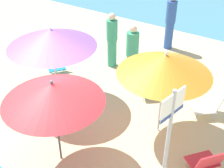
# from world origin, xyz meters

# --- Properties ---
(ground_plane) EXTENTS (40.00, 40.00, 0.00)m
(ground_plane) POSITION_xyz_m (0.00, 0.00, 0.00)
(ground_plane) COLOR #D3BC8C
(umbrella_purple) EXTENTS (2.03, 2.03, 1.95)m
(umbrella_purple) POSITION_xyz_m (-1.09, 1.18, 1.69)
(umbrella_purple) COLOR silver
(umbrella_purple) RESTS_ON ground_plane
(umbrella_orange) EXTENTS (1.86, 1.86, 1.93)m
(umbrella_orange) POSITION_xyz_m (1.51, 1.52, 1.67)
(umbrella_orange) COLOR silver
(umbrella_orange) RESTS_ON ground_plane
(umbrella_red) EXTENTS (1.80, 1.80, 1.83)m
(umbrella_red) POSITION_xyz_m (0.28, -0.27, 1.58)
(umbrella_red) COLOR #4C4C51
(umbrella_red) RESTS_ON ground_plane
(beach_chair_a) EXTENTS (0.74, 0.74, 0.64)m
(beach_chair_a) POSITION_xyz_m (0.70, 2.66, 0.33)
(beach_chair_a) COLOR teal
(beach_chair_a) RESTS_ON ground_plane
(beach_chair_c) EXTENTS (0.74, 0.75, 0.67)m
(beach_chair_c) POSITION_xyz_m (2.76, 0.89, 0.34)
(beach_chair_c) COLOR red
(beach_chair_c) RESTS_ON ground_plane
(beach_chair_d) EXTENTS (0.72, 0.70, 0.65)m
(beach_chair_d) POSITION_xyz_m (-2.03, 2.13, 0.33)
(beach_chair_d) COLOR teal
(beach_chair_d) RESTS_ON ground_plane
(beach_chair_e) EXTENTS (0.78, 0.76, 0.61)m
(beach_chair_e) POSITION_xyz_m (2.21, 2.67, 0.29)
(beach_chair_e) COLOR white
(beach_chair_e) RESTS_ON ground_plane
(person_a) EXTENTS (0.32, 0.32, 1.72)m
(person_a) POSITION_xyz_m (0.11, 2.73, 0.87)
(person_a) COLOR #389970
(person_a) RESTS_ON ground_plane
(person_b) EXTENTS (0.32, 0.32, 1.62)m
(person_b) POSITION_xyz_m (-0.92, 3.36, 0.81)
(person_b) COLOR #389970
(person_b) RESTS_ON ground_plane
(person_c) EXTENTS (0.32, 0.32, 1.76)m
(person_c) POSITION_xyz_m (-0.03, 5.33, 0.89)
(person_c) COLOR #2D519E
(person_c) RESTS_ON ground_plane
(warning_sign) EXTENTS (0.13, 0.51, 2.36)m
(warning_sign) POSITION_xyz_m (2.36, -0.17, 1.54)
(warning_sign) COLOR #ADADB2
(warning_sign) RESTS_ON ground_plane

